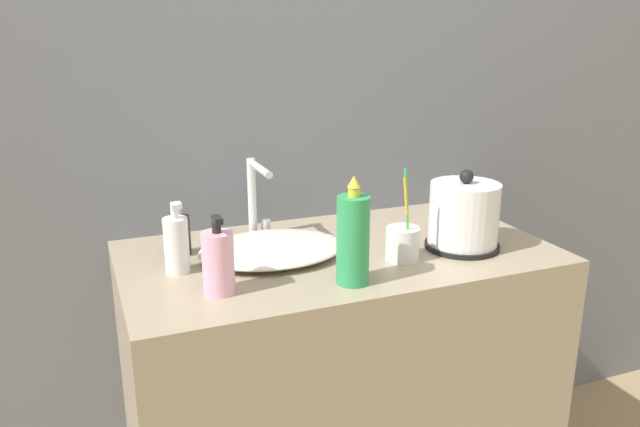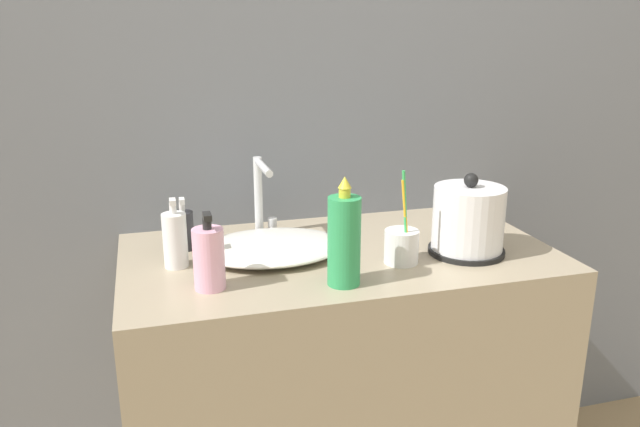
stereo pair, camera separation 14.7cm
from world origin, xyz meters
TOP-DOWN VIEW (x-y plane):
  - wall_back at (0.00, 0.58)m, footprint 6.00×0.04m
  - vanity_counter at (0.00, 0.28)m, footprint 1.03×0.56m
  - sink_basin at (-0.16, 0.31)m, footprint 0.35×0.27m
  - faucet at (-0.16, 0.45)m, footprint 0.06×0.17m
  - electric_kettle at (0.29, 0.19)m, footprint 0.18×0.18m
  - toothbrush_cup at (0.12, 0.17)m, footprint 0.08×0.08m
  - lotion_bottle at (-0.32, 0.15)m, footprint 0.07×0.07m
  - shampoo_bottle at (-0.38, 0.29)m, footprint 0.05×0.05m
  - mouthwash_bottle at (-0.05, 0.09)m, footprint 0.07×0.07m
  - hand_cream_bottle at (-0.36, 0.40)m, footprint 0.05×0.05m

SIDE VIEW (x-z plane):
  - vanity_counter at x=0.00m, z-range 0.00..0.81m
  - sink_basin at x=-0.16m, z-range 0.81..0.85m
  - toothbrush_cup at x=0.12m, z-range 0.74..0.96m
  - hand_cream_bottle at x=-0.36m, z-range 0.79..0.93m
  - shampoo_bottle at x=-0.38m, z-range 0.79..0.96m
  - lotion_bottle at x=-0.32m, z-range 0.79..0.96m
  - electric_kettle at x=0.29m, z-range 0.79..0.98m
  - mouthwash_bottle at x=-0.05m, z-range 0.79..1.03m
  - faucet at x=-0.16m, z-range 0.83..1.03m
  - wall_back at x=0.00m, z-range 0.00..2.60m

